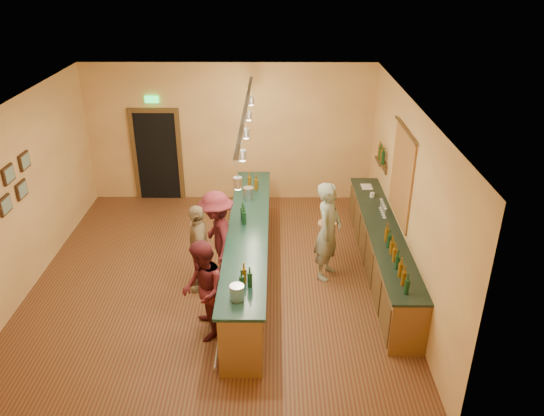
{
  "coord_description": "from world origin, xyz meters",
  "views": [
    {
      "loc": [
        1.04,
        -8.09,
        5.37
      ],
      "look_at": [
        0.98,
        0.2,
        1.32
      ],
      "focal_mm": 35.0,
      "sensor_mm": 36.0,
      "label": 1
    }
  ],
  "objects_px": {
    "bartender": "(328,231)",
    "customer_b": "(199,248)",
    "tasting_bar": "(248,249)",
    "customer_c": "(217,237)",
    "back_counter": "(382,250)",
    "bar_stool": "(327,229)",
    "customer_a": "(203,291)"
  },
  "relations": [
    {
      "from": "customer_a",
      "to": "customer_b",
      "type": "bearing_deg",
      "value": 178.05
    },
    {
      "from": "customer_b",
      "to": "bartender",
      "type": "bearing_deg",
      "value": 88.83
    },
    {
      "from": "back_counter",
      "to": "customer_b",
      "type": "bearing_deg",
      "value": -172.03
    },
    {
      "from": "bar_stool",
      "to": "tasting_bar",
      "type": "bearing_deg",
      "value": -151.59
    },
    {
      "from": "customer_a",
      "to": "bartender",
      "type": "bearing_deg",
      "value": 117.6
    },
    {
      "from": "customer_a",
      "to": "customer_b",
      "type": "relative_size",
      "value": 1.0
    },
    {
      "from": "customer_a",
      "to": "customer_b",
      "type": "xyz_separation_m",
      "value": [
        -0.22,
        1.27,
        -0.0
      ]
    },
    {
      "from": "back_counter",
      "to": "tasting_bar",
      "type": "xyz_separation_m",
      "value": [
        -2.4,
        -0.18,
        0.12
      ]
    },
    {
      "from": "customer_c",
      "to": "bartender",
      "type": "bearing_deg",
      "value": 75.84
    },
    {
      "from": "bartender",
      "to": "customer_c",
      "type": "relative_size",
      "value": 1.08
    },
    {
      "from": "tasting_bar",
      "to": "bartender",
      "type": "relative_size",
      "value": 2.79
    },
    {
      "from": "customer_b",
      "to": "bar_stool",
      "type": "distance_m",
      "value": 2.53
    },
    {
      "from": "tasting_bar",
      "to": "customer_c",
      "type": "relative_size",
      "value": 3.01
    },
    {
      "from": "back_counter",
      "to": "bartender",
      "type": "relative_size",
      "value": 2.49
    },
    {
      "from": "back_counter",
      "to": "bar_stool",
      "type": "height_order",
      "value": "back_counter"
    },
    {
      "from": "customer_b",
      "to": "bar_stool",
      "type": "bearing_deg",
      "value": 103.68
    },
    {
      "from": "bartender",
      "to": "customer_b",
      "type": "bearing_deg",
      "value": 124.17
    },
    {
      "from": "customer_a",
      "to": "tasting_bar",
      "type": "bearing_deg",
      "value": 146.56
    },
    {
      "from": "tasting_bar",
      "to": "bar_stool",
      "type": "bearing_deg",
      "value": 28.41
    },
    {
      "from": "back_counter",
      "to": "bar_stool",
      "type": "distance_m",
      "value": 1.13
    },
    {
      "from": "tasting_bar",
      "to": "customer_c",
      "type": "xyz_separation_m",
      "value": [
        -0.55,
        0.02,
        0.24
      ]
    },
    {
      "from": "bar_stool",
      "to": "customer_b",
      "type": "bearing_deg",
      "value": -155.16
    },
    {
      "from": "customer_c",
      "to": "bar_stool",
      "type": "relative_size",
      "value": 2.32
    },
    {
      "from": "bartender",
      "to": "bar_stool",
      "type": "distance_m",
      "value": 0.74
    },
    {
      "from": "bartender",
      "to": "bar_stool",
      "type": "xyz_separation_m",
      "value": [
        0.05,
        0.66,
        -0.33
      ]
    },
    {
      "from": "tasting_bar",
      "to": "bar_stool",
      "type": "xyz_separation_m",
      "value": [
        1.46,
        0.79,
        -0.02
      ]
    },
    {
      "from": "back_counter",
      "to": "tasting_bar",
      "type": "bearing_deg",
      "value": -175.68
    },
    {
      "from": "customer_b",
      "to": "customer_c",
      "type": "height_order",
      "value": "customer_c"
    },
    {
      "from": "back_counter",
      "to": "customer_b",
      "type": "distance_m",
      "value": 3.28
    },
    {
      "from": "customer_a",
      "to": "customer_b",
      "type": "distance_m",
      "value": 1.29
    },
    {
      "from": "customer_c",
      "to": "bar_stool",
      "type": "distance_m",
      "value": 2.16
    },
    {
      "from": "bartender",
      "to": "customer_b",
      "type": "height_order",
      "value": "bartender"
    }
  ]
}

